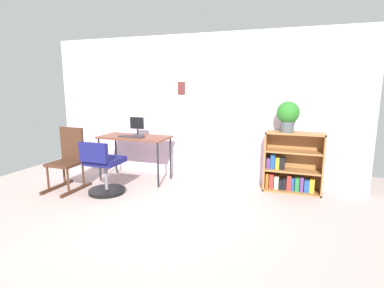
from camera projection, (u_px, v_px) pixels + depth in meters
ground_plane at (129, 233)px, 3.22m from camera, size 6.24×6.24×0.00m
wall_back at (196, 108)px, 4.99m from camera, size 5.20×0.12×2.32m
desk at (135, 140)px, 4.91m from camera, size 1.12×0.54×0.72m
monitor at (137, 127)px, 4.94m from camera, size 0.24×0.19×0.30m
keyboard at (132, 137)px, 4.81m from camera, size 0.41×0.14×0.02m
office_chair at (104, 171)px, 4.31m from camera, size 0.52×0.55×0.78m
rocking_chair at (68, 158)px, 4.53m from camera, size 0.42×0.64×0.91m
bookshelf_low at (292, 166)px, 4.44m from camera, size 0.81×0.30×0.87m
potted_plant_on_shelf at (288, 115)px, 4.28m from camera, size 0.31×0.31×0.43m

